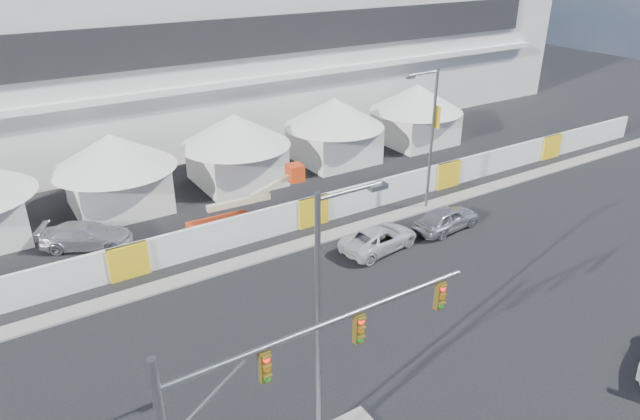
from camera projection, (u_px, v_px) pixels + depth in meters
ground at (373, 392)px, 23.76m from camera, size 160.00×160.00×0.00m
far_curb at (484, 189)px, 42.96m from camera, size 80.00×1.20×0.12m
stadium at (190, 26)px, 55.59m from camera, size 80.00×24.80×21.98m
tent_row at (178, 154)px, 40.96m from camera, size 53.40×8.40×5.40m
hoarding_fence at (312, 211)px, 37.30m from camera, size 70.00×0.25×2.00m
scaffold_tower at (494, 38)px, 70.93m from camera, size 4.40×4.40×12.00m
sedan_silver at (447, 218)px, 36.75m from camera, size 2.36×4.91×1.62m
pickup_curb at (379, 238)px, 34.47m from camera, size 3.09×5.46×1.44m
lot_car_c at (86, 235)px, 34.68m from camera, size 4.37×5.76×1.55m
streetlight_median at (324, 306)px, 19.21m from camera, size 2.76×0.28×9.96m
streetlight_curb at (430, 131)px, 37.63m from camera, size 2.89×0.65×9.75m
boom_lift at (231, 220)px, 35.91m from camera, size 7.83×1.96×3.97m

